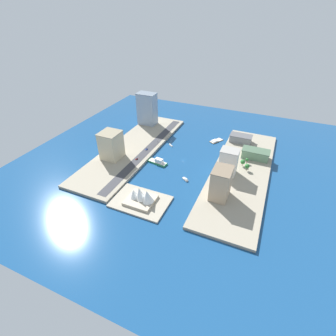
% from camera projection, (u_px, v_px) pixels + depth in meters
% --- Properties ---
extents(ground_plane, '(440.00, 440.00, 0.00)m').
position_uv_depth(ground_plane, '(183.00, 160.00, 351.89)').
color(ground_plane, navy).
extents(quay_west, '(70.00, 240.00, 3.47)m').
position_uv_depth(quay_west, '(241.00, 172.00, 324.14)').
color(quay_west, '#9E937F').
rests_on(quay_west, ground_plane).
extents(quay_east, '(70.00, 240.00, 3.47)m').
position_uv_depth(quay_east, '(134.00, 148.00, 377.69)').
color(quay_east, '#9E937F').
rests_on(quay_east, ground_plane).
extents(peninsula_point, '(62.26, 43.64, 2.00)m').
position_uv_depth(peninsula_point, '(141.00, 202.00, 278.26)').
color(peninsula_point, '#A89E89').
rests_on(peninsula_point, ground_plane).
extents(road_strip, '(12.55, 228.00, 0.15)m').
position_uv_depth(road_strip, '(148.00, 150.00, 368.84)').
color(road_strip, '#38383D').
rests_on(road_strip, quay_east).
extents(sailboat_small_white, '(8.06, 6.51, 9.50)m').
position_uv_depth(sailboat_small_white, '(171.00, 145.00, 386.10)').
color(sailboat_small_white, white).
rests_on(sailboat_small_white, ground_plane).
extents(barge_flat_brown, '(19.23, 24.03, 2.63)m').
position_uv_depth(barge_flat_brown, '(216.00, 141.00, 397.91)').
color(barge_flat_brown, brown).
rests_on(barge_flat_brown, ground_plane).
extents(ferry_green_doubledeck, '(29.34, 12.75, 7.91)m').
position_uv_depth(ferry_green_doubledeck, '(158.00, 162.00, 343.48)').
color(ferry_green_doubledeck, '#2D8C4C').
rests_on(ferry_green_doubledeck, ground_plane).
extents(yacht_sleek_gray, '(10.03, 7.79, 3.37)m').
position_uv_depth(yacht_sleek_gray, '(185.00, 179.00, 312.57)').
color(yacht_sleek_gray, '#999EA3').
rests_on(yacht_sleek_gray, ground_plane).
extents(apartment_midrise_tan, '(20.43, 26.25, 37.06)m').
position_uv_depth(apartment_midrise_tan, '(221.00, 183.00, 271.43)').
color(apartment_midrise_tan, tan).
rests_on(apartment_midrise_tan, quay_west).
extents(hotel_broad_white, '(22.27, 18.57, 33.99)m').
position_uv_depth(hotel_broad_white, '(228.00, 162.00, 310.47)').
color(hotel_broad_white, silver).
rests_on(hotel_broad_white, quay_west).
extents(tower_tall_glass, '(32.54, 20.96, 54.87)m').
position_uv_depth(tower_tall_glass, '(147.00, 109.00, 431.92)').
color(tower_tall_glass, '#8C9EB2').
rests_on(tower_tall_glass, quay_east).
extents(warehouse_low_gray, '(33.37, 18.11, 11.24)m').
position_uv_depth(warehouse_low_gray, '(241.00, 138.00, 387.14)').
color(warehouse_low_gray, gray).
rests_on(warehouse_low_gray, quay_west).
extents(terminal_long_green, '(37.26, 18.85, 12.63)m').
position_uv_depth(terminal_long_green, '(255.00, 154.00, 346.98)').
color(terminal_long_green, slate).
rests_on(terminal_long_green, quay_west).
extents(office_block_beige, '(26.48, 27.68, 38.46)m').
position_uv_depth(office_block_beige, '(111.00, 145.00, 341.30)').
color(office_block_beige, '#C6B793').
rests_on(office_block_beige, quay_east).
extents(pickup_red, '(1.91, 4.38, 1.68)m').
position_uv_depth(pickup_red, '(137.00, 159.00, 346.66)').
color(pickup_red, black).
rests_on(pickup_red, road_strip).
extents(hatchback_blue, '(1.99, 4.61, 1.69)m').
position_uv_depth(hatchback_blue, '(147.00, 149.00, 369.14)').
color(hatchback_blue, black).
rests_on(hatchback_blue, road_strip).
extents(traffic_light_waterfront, '(0.36, 0.36, 6.50)m').
position_uv_depth(traffic_light_waterfront, '(158.00, 143.00, 378.48)').
color(traffic_light_waterfront, black).
rests_on(traffic_light_waterfront, quay_east).
extents(opera_landmark, '(31.86, 28.79, 19.30)m').
position_uv_depth(opera_landmark, '(141.00, 196.00, 273.22)').
color(opera_landmark, '#BCAD93').
rests_on(opera_landmark, peninsula_point).
extents(park_tree_cluster, '(13.25, 22.49, 9.77)m').
position_uv_depth(park_tree_cluster, '(245.00, 163.00, 327.16)').
color(park_tree_cluster, brown).
rests_on(park_tree_cluster, quay_west).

